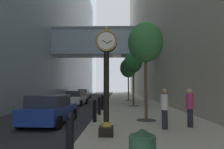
# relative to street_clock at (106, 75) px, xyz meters

# --- Properties ---
(ground_plane) EXTENTS (110.00, 110.00, 0.00)m
(ground_plane) POSITION_rel_street_clock_xyz_m (-1.01, 21.20, -2.45)
(ground_plane) COLOR #262628
(ground_plane) RESTS_ON ground
(sidewalk_right) EXTENTS (6.45, 80.00, 0.14)m
(sidewalk_right) POSITION_rel_street_clock_xyz_m (2.22, 24.20, -2.38)
(sidewalk_right) COLOR #ADA593
(sidewalk_right) RESTS_ON ground
(street_clock) EXTENTS (0.84, 0.55, 4.22)m
(street_clock) POSITION_rel_street_clock_xyz_m (0.00, 0.00, 0.00)
(street_clock) COLOR black
(street_clock) RESTS_ON sidewalk_right
(bollard_nearest) EXTENTS (0.21, 0.21, 1.20)m
(bollard_nearest) POSITION_rel_street_clock_xyz_m (-0.78, -2.50, -1.69)
(bollard_nearest) COLOR black
(bollard_nearest) RESTS_ON sidewalk_right
(bollard_third) EXTENTS (0.21, 0.21, 1.20)m
(bollard_third) POSITION_rel_street_clock_xyz_m (-0.78, 2.86, -1.69)
(bollard_third) COLOR black
(bollard_third) RESTS_ON sidewalk_right
(bollard_fourth) EXTENTS (0.21, 0.21, 1.20)m
(bollard_fourth) POSITION_rel_street_clock_xyz_m (-0.78, 5.54, -1.69)
(bollard_fourth) COLOR black
(bollard_fourth) RESTS_ON sidewalk_right
(bollard_fifth) EXTENTS (0.21, 0.21, 1.20)m
(bollard_fifth) POSITION_rel_street_clock_xyz_m (-0.78, 8.22, -1.69)
(bollard_fifth) COLOR black
(bollard_fifth) RESTS_ON sidewalk_right
(street_tree_near) EXTENTS (2.00, 2.00, 5.58)m
(street_tree_near) POSITION_rel_street_clock_xyz_m (2.05, 3.43, 2.07)
(street_tree_near) COLOR #333335
(street_tree_near) RESTS_ON sidewalk_right
(street_tree_mid_near) EXTENTS (1.82, 1.82, 5.41)m
(street_tree_mid_near) POSITION_rel_street_clock_xyz_m (2.05, 11.62, 2.00)
(street_tree_mid_near) COLOR #333335
(street_tree_mid_near) RESTS_ON sidewalk_right
(street_tree_mid_far) EXTENTS (2.38, 2.38, 6.00)m
(street_tree_mid_far) POSITION_rel_street_clock_xyz_m (2.05, 19.81, 2.29)
(street_tree_mid_far) COLOR #333335
(street_tree_mid_far) RESTS_ON sidewalk_right
(pedestrian_walking) EXTENTS (0.41, 0.41, 1.79)m
(pedestrian_walking) POSITION_rel_street_clock_xyz_m (2.53, 1.20, -1.35)
(pedestrian_walking) COLOR #23232D
(pedestrian_walking) RESTS_ON sidewalk_right
(pedestrian_by_clock) EXTENTS (0.46, 0.46, 1.80)m
(pedestrian_by_clock) POSITION_rel_street_clock_xyz_m (3.82, 1.65, -1.35)
(pedestrian_by_clock) COLOR #23232D
(pedestrian_by_clock) RESTS_ON sidewalk_right
(car_silver_near) EXTENTS (2.05, 4.44, 1.67)m
(car_silver_near) POSITION_rel_street_clock_xyz_m (-5.57, 26.72, -1.64)
(car_silver_near) COLOR #B7BABF
(car_silver_near) RESTS_ON ground
(car_white_mid) EXTENTS (2.19, 4.42, 1.60)m
(car_white_mid) POSITION_rel_street_clock_xyz_m (-4.22, 13.97, -1.67)
(car_white_mid) COLOR silver
(car_white_mid) RESTS_ON ground
(car_blue_far) EXTENTS (2.23, 4.16, 1.56)m
(car_blue_far) POSITION_rel_street_clock_xyz_m (-3.24, 3.03, -1.69)
(car_blue_far) COLOR navy
(car_blue_far) RESTS_ON ground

